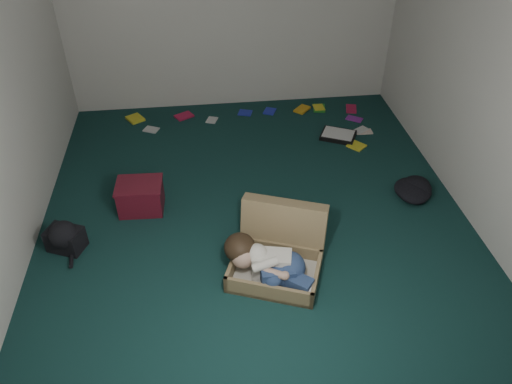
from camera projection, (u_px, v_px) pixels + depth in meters
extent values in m
plane|color=#113230|center=(254.00, 211.00, 4.83)|extent=(4.50, 4.50, 0.00)
plane|color=silver|center=(231.00, 2.00, 5.80)|extent=(4.50, 0.00, 4.50)
plane|color=silver|center=(312.00, 307.00, 2.26)|extent=(4.50, 0.00, 4.50)
plane|color=silver|center=(488.00, 75.00, 4.22)|extent=(0.00, 4.50, 4.50)
cube|color=#8E764E|center=(275.00, 271.00, 4.09)|extent=(0.86, 0.74, 0.16)
cube|color=beige|center=(274.00, 274.00, 4.12)|extent=(0.78, 0.66, 0.02)
cube|color=#8E764E|center=(283.00, 228.00, 4.24)|extent=(0.75, 0.46, 0.53)
cube|color=white|center=(272.00, 264.00, 4.03)|extent=(0.34, 0.24, 0.23)
sphere|color=tan|center=(243.00, 256.00, 4.01)|extent=(0.20, 0.20, 0.20)
ellipsoid|color=black|center=(240.00, 248.00, 4.04)|extent=(0.26, 0.27, 0.22)
ellipsoid|color=navy|center=(291.00, 267.00, 4.01)|extent=(0.24, 0.27, 0.22)
cube|color=navy|center=(278.00, 276.00, 3.94)|extent=(0.27, 0.14, 0.14)
cube|color=navy|center=(297.00, 283.00, 3.92)|extent=(0.27, 0.25, 0.11)
sphere|color=white|center=(310.00, 284.00, 3.94)|extent=(0.11, 0.11, 0.11)
sphere|color=white|center=(308.00, 291.00, 3.89)|extent=(0.10, 0.10, 0.10)
cylinder|color=tan|center=(275.00, 273.00, 3.89)|extent=(0.20, 0.12, 0.07)
cube|color=#5C1220|center=(141.00, 198.00, 4.77)|extent=(0.42, 0.34, 0.27)
cube|color=#5C1220|center=(139.00, 185.00, 4.68)|extent=(0.45, 0.36, 0.02)
cube|color=black|center=(338.00, 135.00, 5.89)|extent=(0.48, 0.43, 0.05)
cube|color=white|center=(338.00, 133.00, 5.87)|extent=(0.43, 0.38, 0.01)
cube|color=yellow|center=(135.00, 119.00, 6.23)|extent=(0.18, 0.13, 0.02)
cube|color=#B5183F|center=(184.00, 116.00, 6.29)|extent=(0.22, 0.21, 0.02)
cube|color=silver|center=(212.00, 120.00, 6.21)|extent=(0.18, 0.21, 0.02)
cube|color=#212EB7|center=(270.00, 111.00, 6.39)|extent=(0.19, 0.21, 0.02)
cube|color=gold|center=(302.00, 110.00, 6.42)|extent=(0.22, 0.21, 0.02)
cube|color=#248323|center=(319.00, 109.00, 6.45)|extent=(0.19, 0.15, 0.02)
cube|color=#812595|center=(354.00, 119.00, 6.24)|extent=(0.22, 0.22, 0.02)
cube|color=beige|center=(364.00, 131.00, 5.99)|extent=(0.17, 0.20, 0.02)
cube|color=yellow|center=(357.00, 146.00, 5.74)|extent=(0.20, 0.22, 0.02)
cube|color=#B5183F|center=(351.00, 109.00, 6.44)|extent=(0.22, 0.20, 0.02)
cube|color=silver|center=(151.00, 130.00, 6.03)|extent=(0.20, 0.16, 0.02)
cube|color=#212EB7|center=(245.00, 113.00, 6.36)|extent=(0.22, 0.22, 0.02)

